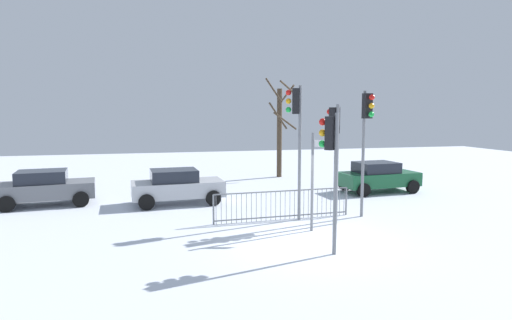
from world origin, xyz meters
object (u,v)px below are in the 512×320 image
Objects in this scene: traffic_light_mid_left at (296,122)px; car_silver_near at (177,186)px; direction_sign_post at (314,176)px; car_grey_trailing at (45,187)px; traffic_light_mid_right at (334,137)px; car_green_mid at (378,176)px; bare_tree_left at (280,128)px; traffic_light_foreground_right at (331,151)px; traffic_light_rear_left at (366,125)px.

traffic_light_mid_left is 1.23× the size of car_silver_near.
direction_sign_post is 6.80m from car_silver_near.
direction_sign_post reaches higher than car_grey_trailing.
car_green_mid is (4.52, 4.94, -2.27)m from traffic_light_mid_right.
traffic_light_mid_right is 1.45m from traffic_light_mid_left.
traffic_light_mid_left is 2.31m from direction_sign_post.
car_green_mid is 0.67× the size of bare_tree_left.
car_silver_near is (-4.00, 3.78, -2.76)m from traffic_light_mid_left.
car_green_mid is at bearing 11.58° from traffic_light_foreground_right.
traffic_light_rear_left is 4.57m from traffic_light_foreground_right.
direction_sign_post is at bearing -56.21° from car_silver_near.
car_green_mid is at bearing 60.32° from direction_sign_post.
car_silver_near is 9.68m from car_green_mid.
traffic_light_rear_left is 13.23m from car_grey_trailing.
direction_sign_post is 8.05m from car_green_mid.
car_green_mid is at bearing -60.76° from bare_tree_left.
traffic_light_rear_left is at bearing -1.52° from traffic_light_mid_right.
car_green_mid is at bearing -1.47° from car_silver_near.
traffic_light_mid_left is 10.85m from car_grey_trailing.
car_silver_near is 0.67× the size of bare_tree_left.
traffic_light_mid_right is 1.06× the size of car_silver_near.
traffic_light_foreground_right is 0.99× the size of car_silver_near.
bare_tree_left is at bearing 115.00° from car_green_mid.
car_green_mid is at bearing -132.74° from traffic_light_rear_left.
car_silver_near is at bearing -136.11° from bare_tree_left.
direction_sign_post is (-2.48, -1.26, -1.60)m from traffic_light_rear_left.
bare_tree_left reaches higher than traffic_light_foreground_right.
traffic_light_mid_right is 1.06× the size of car_green_mid.
traffic_light_foreground_right is 0.66× the size of bare_tree_left.
traffic_light_rear_left is at bearing -128.79° from car_green_mid.
traffic_light_mid_left is 1.23× the size of car_green_mid.
traffic_light_rear_left reaches higher than traffic_light_mid_right.
traffic_light_mid_left is at bearing -103.72° from bare_tree_left.
traffic_light_mid_left is at bearing 127.61° from traffic_light_mid_right.
car_grey_trailing is (-15.02, 0.56, 0.00)m from car_green_mid.
traffic_light_rear_left reaches higher than car_grey_trailing.
traffic_light_foreground_right is at bearing -67.76° from car_silver_near.
bare_tree_left is (-3.23, 5.77, 2.17)m from car_green_mid.
traffic_light_rear_left reaches higher than car_green_mid.
traffic_light_mid_left reaches higher than traffic_light_foreground_right.
direction_sign_post is (-1.03, -0.79, -1.23)m from traffic_light_mid_right.
car_green_mid is at bearing 28.01° from traffic_light_mid_right.
bare_tree_left is at bearing 17.63° from car_grey_trailing.
car_silver_near is at bearing -16.59° from car_grey_trailing.
car_green_mid is (5.56, 5.73, -1.04)m from direction_sign_post.
bare_tree_left reaches higher than car_grey_trailing.
direction_sign_post reaches higher than car_green_mid.
traffic_light_foreground_right is 8.65m from car_silver_near.
direction_sign_post is 0.83× the size of car_silver_near.
traffic_light_mid_left is 0.82× the size of bare_tree_left.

